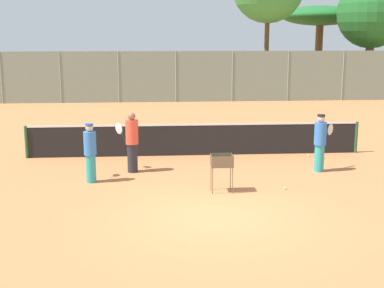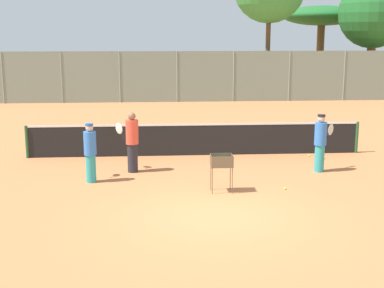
# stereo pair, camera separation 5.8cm
# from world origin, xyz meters

# --- Properties ---
(ground_plane) EXTENTS (80.00, 80.00, 0.00)m
(ground_plane) POSITION_xyz_m (0.00, 0.00, 0.00)
(ground_plane) COLOR #C67242
(tennis_net) EXTENTS (11.12, 0.10, 1.07)m
(tennis_net) POSITION_xyz_m (0.00, 6.04, 0.56)
(tennis_net) COLOR #26592D
(tennis_net) RESTS_ON ground_plane
(back_fence) EXTENTS (26.70, 0.08, 2.96)m
(back_fence) POSITION_xyz_m (0.00, 19.98, 1.48)
(back_fence) COLOR gray
(back_fence) RESTS_ON ground_plane
(tree_1) EXTENTS (4.34, 4.34, 7.36)m
(tree_1) POSITION_xyz_m (12.36, 22.00, 5.15)
(tree_1) COLOR brown
(tree_1) RESTS_ON ground_plane
(tree_2) EXTENTS (5.42, 5.42, 5.82)m
(tree_2) POSITION_xyz_m (10.30, 25.95, 5.06)
(tree_2) COLOR brown
(tree_2) RESTS_ON ground_plane
(player_white_outfit) EXTENTS (0.36, 0.87, 1.63)m
(player_white_outfit) POSITION_xyz_m (-3.10, 3.00, 0.85)
(player_white_outfit) COLOR teal
(player_white_outfit) RESTS_ON ground_plane
(player_red_cap) EXTENTS (0.75, 0.66, 1.70)m
(player_red_cap) POSITION_xyz_m (3.49, 3.67, 0.88)
(player_red_cap) COLOR teal
(player_red_cap) RESTS_ON ground_plane
(player_yellow_shirt) EXTENTS (0.74, 0.71, 1.78)m
(player_yellow_shirt) POSITION_xyz_m (-2.01, 4.01, 0.91)
(player_yellow_shirt) COLOR #26262D
(player_yellow_shirt) RESTS_ON ground_plane
(ball_cart) EXTENTS (0.56, 0.41, 0.98)m
(ball_cart) POSITION_xyz_m (0.35, 1.83, 0.74)
(ball_cart) COLOR brown
(ball_cart) RESTS_ON ground_plane
(tennis_ball_0) EXTENTS (0.07, 0.07, 0.07)m
(tennis_ball_0) POSITION_xyz_m (3.74, 5.58, 0.03)
(tennis_ball_0) COLOR #D1E54C
(tennis_ball_0) RESTS_ON ground_plane
(tennis_ball_1) EXTENTS (0.07, 0.07, 0.07)m
(tennis_ball_1) POSITION_xyz_m (4.14, 5.21, 0.03)
(tennis_ball_1) COLOR #D1E54C
(tennis_ball_1) RESTS_ON ground_plane
(tennis_ball_2) EXTENTS (0.07, 0.07, 0.07)m
(tennis_ball_2) POSITION_xyz_m (0.60, 4.25, 0.03)
(tennis_ball_2) COLOR #D1E54C
(tennis_ball_2) RESTS_ON ground_plane
(tennis_ball_3) EXTENTS (0.07, 0.07, 0.07)m
(tennis_ball_3) POSITION_xyz_m (2.04, 1.91, 0.03)
(tennis_ball_3) COLOR #D1E54C
(tennis_ball_3) RESTS_ON ground_plane
(parked_car) EXTENTS (4.20, 1.70, 1.60)m
(parked_car) POSITION_xyz_m (4.88, 22.50, 0.66)
(parked_car) COLOR #232328
(parked_car) RESTS_ON ground_plane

